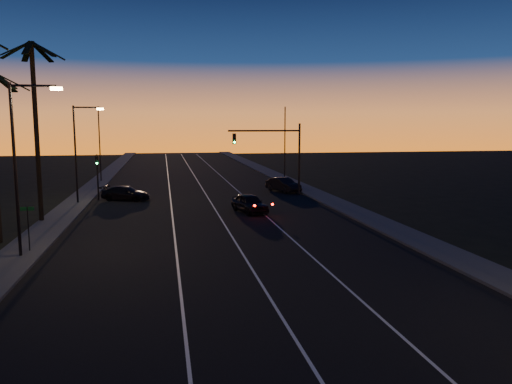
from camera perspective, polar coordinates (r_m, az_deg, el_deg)
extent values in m
cube|color=black|center=(37.89, -4.97, -2.80)|extent=(20.00, 170.00, 0.01)
cube|color=#3B3B38|center=(38.47, -21.84, -3.06)|extent=(2.40, 170.00, 0.16)
cube|color=#3B3B38|center=(40.50, 11.01, -2.12)|extent=(2.40, 170.00, 0.16)
cube|color=silver|center=(37.72, -9.51, -2.91)|extent=(0.12, 160.00, 0.01)
cube|color=silver|center=(37.94, -4.22, -2.76)|extent=(0.12, 160.00, 0.01)
cube|color=silver|center=(38.47, 0.97, -2.59)|extent=(0.12, 160.00, 0.01)
cube|color=black|center=(32.59, -26.38, 11.37)|extent=(2.18, 0.92, 1.18)
cube|color=black|center=(33.43, -27.04, 11.22)|extent=(1.25, 2.12, 1.18)
cube|color=black|center=(31.78, -27.14, 11.44)|extent=(1.95, 1.61, 1.18)
cylinder|color=black|center=(38.07, -23.79, 6.08)|extent=(0.32, 0.32, 12.50)
cube|color=black|center=(38.43, -22.64, 14.66)|extent=(2.18, 0.92, 1.18)
cube|color=black|center=(39.23, -23.29, 14.48)|extent=(1.25, 2.12, 1.18)
cube|color=black|center=(39.41, -24.65, 14.37)|extent=(1.34, 2.09, 1.18)
cube|color=black|center=(38.84, -25.73, 14.42)|extent=(2.18, 0.82, 1.18)
cube|color=black|center=(37.93, -25.75, 14.59)|extent=(1.90, 1.69, 1.18)
cube|color=black|center=(37.36, -24.62, 14.77)|extent=(0.45, 2.16, 1.18)
cube|color=black|center=(37.59, -23.21, 14.80)|extent=(1.95, 1.61, 1.18)
cylinder|color=black|center=(28.18, -25.80, 2.03)|extent=(0.16, 0.16, 9.00)
cylinder|color=black|center=(27.87, -24.12, 11.03)|extent=(2.20, 0.12, 0.12)
cube|color=#FFBC66|center=(27.63, -21.85, 10.91)|extent=(0.55, 0.26, 0.16)
cylinder|color=black|center=(45.76, -19.92, 3.94)|extent=(0.16, 0.16, 8.50)
cylinder|color=black|center=(45.54, -18.78, 9.15)|extent=(2.20, 0.12, 0.12)
cube|color=#FFBC66|center=(45.40, -17.38, 9.04)|extent=(0.55, 0.26, 0.16)
cylinder|color=black|center=(29.54, -24.56, -3.95)|extent=(0.06, 0.06, 2.60)
cube|color=#0E541D|center=(29.34, -24.69, -1.75)|extent=(0.70, 0.03, 0.20)
cylinder|color=black|center=(48.98, 4.96, 3.72)|extent=(0.20, 0.20, 7.00)
cylinder|color=black|center=(48.05, 0.95, 7.02)|extent=(7.00, 0.16, 0.16)
cube|color=black|center=(47.57, -2.50, 6.10)|extent=(0.32, 0.28, 1.00)
sphere|color=black|center=(47.39, -2.47, 6.48)|extent=(0.20, 0.20, 0.20)
sphere|color=black|center=(47.40, -2.47, 6.09)|extent=(0.20, 0.20, 0.20)
sphere|color=#14FF59|center=(47.41, -2.47, 5.71)|extent=(0.20, 0.20, 0.20)
cylinder|color=black|center=(47.70, -17.64, 1.59)|extent=(0.14, 0.14, 4.20)
cube|color=black|center=(47.56, -17.72, 3.50)|extent=(0.28, 0.25, 0.90)
sphere|color=black|center=(47.39, -17.76, 3.83)|extent=(0.18, 0.18, 0.18)
sphere|color=black|center=(47.41, -17.74, 3.49)|extent=(0.18, 0.18, 0.18)
sphere|color=#14FF59|center=(47.43, -17.73, 3.15)|extent=(0.18, 0.18, 0.18)
cylinder|color=black|center=(62.57, -17.44, 5.19)|extent=(0.14, 0.14, 9.00)
cylinder|color=black|center=(60.90, 3.31, 5.47)|extent=(0.14, 0.14, 9.00)
imported|color=black|center=(39.36, -0.74, -1.28)|extent=(2.74, 4.60, 1.47)
sphere|color=#FF0F05|center=(36.71, -0.15, -1.57)|extent=(0.18, 0.18, 0.18)
sphere|color=#FF0F05|center=(37.34, 1.90, -1.41)|extent=(0.18, 0.18, 0.18)
imported|color=black|center=(51.36, 3.13, 0.83)|extent=(3.12, 4.66, 1.45)
imported|color=black|center=(47.08, -14.66, -0.14)|extent=(4.83, 3.36, 1.30)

